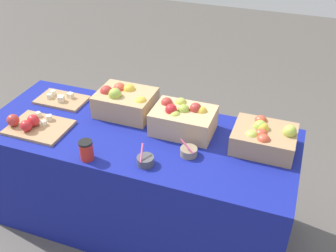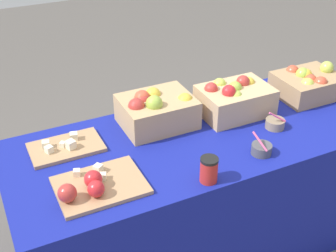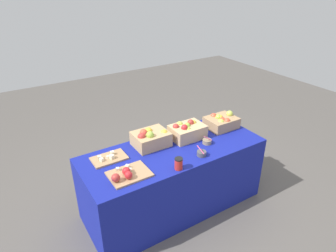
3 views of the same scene
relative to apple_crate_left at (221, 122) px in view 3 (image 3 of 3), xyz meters
The scene contains 10 objects.
ground_plane 1.10m from the apple_crate_left, behind, with size 10.00×10.00×0.00m, color #56514C.
table 0.86m from the apple_crate_left, behind, with size 1.90×0.76×0.74m, color navy.
apple_crate_left is the anchor object (origin of this frame).
apple_crate_middle 0.48m from the apple_crate_left, behind, with size 0.36×0.25×0.19m.
apple_crate_right 0.89m from the apple_crate_left, behind, with size 0.35×0.28×0.20m.
cutting_board_front 1.36m from the apple_crate_left, 168.00° to the right, with size 0.36×0.27×0.09m.
cutting_board_back 1.36m from the apple_crate_left, behind, with size 0.33×0.21×0.06m.
sample_bowl_near 0.67m from the apple_crate_left, 147.54° to the right, with size 0.09×0.10×0.11m.
sample_bowl_mid 0.43m from the apple_crate_left, 151.16° to the right, with size 0.10×0.10×0.10m.
coffee_cup 0.98m from the apple_crate_left, 154.19° to the right, with size 0.08×0.08×0.11m.
Camera 3 is at (-1.43, -2.16, 2.33)m, focal length 31.82 mm.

